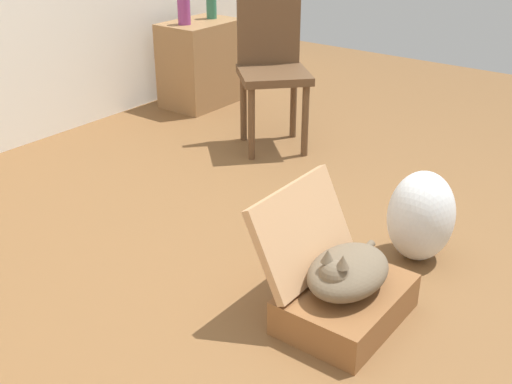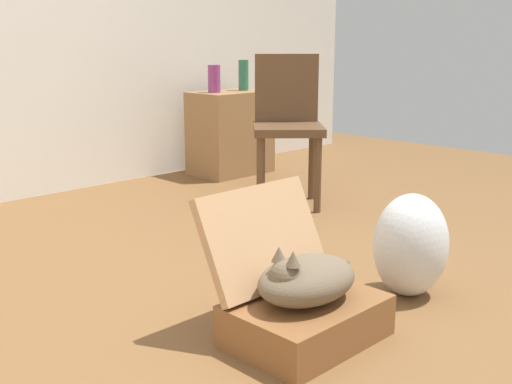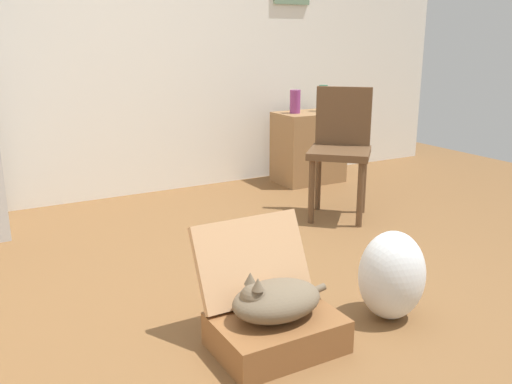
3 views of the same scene
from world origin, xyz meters
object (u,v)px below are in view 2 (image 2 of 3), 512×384
object	(u,v)px
suitcase_base	(306,320)
plastic_bag_white	(411,245)
side_table	(230,133)
vase_tall	(214,79)
cat	(305,279)
chair	(287,122)
vase_short	(243,75)

from	to	relation	value
suitcase_base	plastic_bag_white	bearing A→B (deg)	-2.49
side_table	vase_tall	size ratio (longest dim) A/B	3.13
suitcase_base	plastic_bag_white	size ratio (longest dim) A/B	1.23
suitcase_base	plastic_bag_white	distance (m)	0.63
plastic_bag_white	side_table	world-z (taller)	side_table
cat	side_table	size ratio (longest dim) A/B	0.75
chair	vase_tall	bearing A→B (deg)	120.09
chair	vase_short	bearing A→B (deg)	104.61
suitcase_base	chair	xyz separation A→B (m)	(1.37, 1.36, 0.45)
cat	side_table	bearing A→B (deg)	52.75
suitcase_base	vase_tall	distance (m)	2.89
side_table	chair	distance (m)	1.04
chair	suitcase_base	bearing A→B (deg)	-91.85
vase_short	chair	distance (m)	1.11
suitcase_base	vase_short	bearing A→B (deg)	50.67
vase_short	chair	size ratio (longest dim) A/B	0.25
plastic_bag_white	vase_tall	world-z (taller)	vase_tall
plastic_bag_white	side_table	xyz separation A→B (m)	(1.13, 2.33, 0.11)
vase_tall	chair	distance (m)	1.01
plastic_bag_white	vase_tall	distance (m)	2.60
suitcase_base	cat	size ratio (longest dim) A/B	1.11
suitcase_base	vase_tall	bearing A→B (deg)	55.44
plastic_bag_white	chair	size ratio (longest dim) A/B	0.45
vase_short	chair	bearing A→B (deg)	-118.79
suitcase_base	vase_short	xyz separation A→B (m)	(1.89, 2.31, 0.68)
vase_tall	cat	bearing A→B (deg)	-124.71
cat	vase_tall	world-z (taller)	vase_tall
suitcase_base	side_table	distance (m)	2.90
cat	vase_tall	xyz separation A→B (m)	(1.61, 2.32, 0.51)
vase_tall	vase_short	size ratio (longest dim) A/B	0.87
plastic_bag_white	vase_short	bearing A→B (deg)	61.30
plastic_bag_white	side_table	bearing A→B (deg)	64.13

